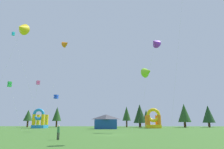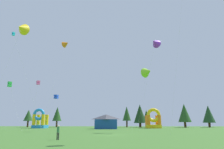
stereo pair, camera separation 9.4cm
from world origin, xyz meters
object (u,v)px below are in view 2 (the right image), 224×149
kite_green_box (10,84)px  inflatable_red_slide (153,121)px  kite_pink_box (38,83)px  festival_tent (106,122)px  kite_orange_delta (66,44)px  kite_yellow_delta (22,28)px  kite_purple_delta (155,42)px  person_left_edge (58,131)px  kite_blue_box (56,97)px  kite_lime_delta (148,72)px  inflatable_yellow_castle (40,121)px  kite_cyan_box (14,34)px

kite_green_box → inflatable_red_slide: (36.44, 23.99, -8.24)m
kite_pink_box → festival_tent: kite_pink_box is taller
kite_green_box → kite_orange_delta: bearing=54.8°
kite_pink_box → kite_yellow_delta: bearing=-79.9°
kite_yellow_delta → inflatable_red_slide: size_ratio=3.08×
kite_purple_delta → person_left_edge: size_ratio=11.93×
kite_purple_delta → kite_blue_box: kite_purple_delta is taller
kite_orange_delta → inflatable_red_slide: kite_orange_delta is taller
kite_orange_delta → inflatable_red_slide: bearing=21.9°
kite_lime_delta → kite_pink_box: (-26.52, 8.69, -0.61)m
kite_purple_delta → inflatable_yellow_castle: 45.44m
kite_lime_delta → kite_pink_box: size_ratio=1.10×
kite_lime_delta → kite_green_box: kite_lime_delta is taller
person_left_edge → festival_tent: (3.75, 37.42, 1.03)m
kite_yellow_delta → kite_cyan_box: size_ratio=0.77×
kite_cyan_box → kite_blue_box: bearing=-17.0°
inflatable_yellow_castle → festival_tent: size_ratio=0.97×
person_left_edge → inflatable_yellow_castle: 47.19m
kite_cyan_box → person_left_edge: kite_cyan_box is taller
kite_yellow_delta → kite_cyan_box: bearing=121.6°
kite_yellow_delta → kite_blue_box: bearing=77.7°
kite_purple_delta → inflatable_red_slide: (2.58, 24.07, -18.03)m
kite_lime_delta → kite_yellow_delta: kite_yellow_delta is taller
kite_purple_delta → kite_blue_box: bearing=178.2°
kite_lime_delta → person_left_edge: kite_lime_delta is taller
festival_tent → inflatable_red_slide: bearing=24.7°
kite_green_box → person_left_edge: (17.64, -20.37, -9.51)m
kite_blue_box → kite_yellow_delta: bearing=-102.3°
kite_lime_delta → kite_orange_delta: bearing=142.5°
inflatable_yellow_castle → festival_tent: 23.02m
kite_purple_delta → kite_pink_box: size_ratio=1.75×
inflatable_yellow_castle → festival_tent: bearing=-15.1°
festival_tent → kite_pink_box: bearing=-143.5°
kite_lime_delta → kite_orange_delta: size_ratio=0.51×
kite_blue_box → inflatable_red_slide: size_ratio=1.28×
kite_lime_delta → kite_yellow_delta: 25.76m
person_left_edge → inflatable_red_slide: 48.19m
kite_pink_box → inflatable_red_slide: (31.66, 19.21, -9.44)m
kite_green_box → inflatable_yellow_castle: (-0.84, 23.04, -8.28)m
kite_green_box → person_left_edge: bearing=-49.1°
kite_lime_delta → kite_pink_box: kite_lime_delta is taller
kite_cyan_box → inflatable_red_slide: kite_cyan_box is taller
kite_cyan_box → inflatable_yellow_castle: bearing=83.3°
kite_yellow_delta → kite_orange_delta: size_ratio=0.74×
kite_cyan_box → inflatable_red_slide: size_ratio=4.01×
kite_cyan_box → person_left_edge: (20.60, -25.24, -23.95)m
kite_blue_box → kite_green_box: 11.22m
kite_lime_delta → inflatable_red_slide: bearing=79.6°
kite_blue_box → person_left_edge: kite_blue_box is taller
kite_orange_delta → kite_yellow_delta: bearing=-92.8°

